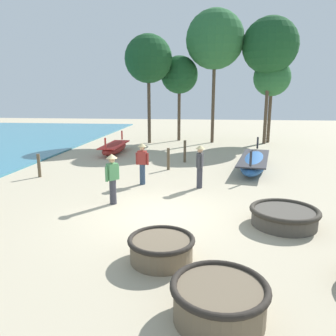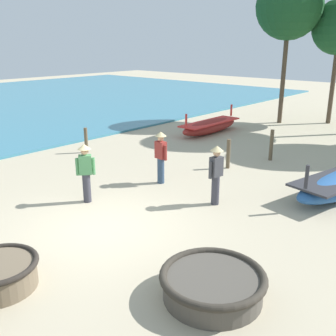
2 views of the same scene
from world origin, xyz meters
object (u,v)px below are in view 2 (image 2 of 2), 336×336
Objects in this scene: fisherman_hauling at (216,171)px; fisherman_crouching at (86,169)px; mooring_post_shoreline at (271,145)px; fisherman_with_hat at (161,154)px; tree_tall_back at (289,6)px; mooring_post_inland at (228,154)px; long_boat_ochre_hull at (210,126)px; mooring_post_mid_beach at (86,140)px; coracle_far_left at (213,284)px.

fisherman_crouching is at bearing -141.16° from fisherman_hauling.
mooring_post_shoreline is at bearing 100.20° from fisherman_hauling.
fisherman_with_hat is 12.84m from tree_tall_back.
tree_tall_back is (-2.45, 8.93, 5.51)m from mooring_post_inland.
mooring_post_inland is at bearing 74.96° from fisherman_with_hat.
mooring_post_shoreline is (-0.88, 4.91, -0.37)m from fisherman_hauling.
fisherman_with_hat is (3.08, -6.94, 0.61)m from long_boat_ochre_hull.
fisherman_with_hat is at bearing -106.79° from mooring_post_shoreline.
fisherman_crouching is 1.63× the size of mooring_post_mid_beach.
mooring_post_inland is at bearing 117.29° from fisherman_hauling.
tree_tall_back is (-6.39, 15.42, 5.76)m from coracle_far_left.
long_boat_ochre_hull is at bearing -106.10° from tree_tall_back.
long_boat_ochre_hull is 3.88× the size of mooring_post_inland.
mooring_post_inland is (1.23, 5.24, -0.43)m from fisherman_crouching.
fisherman_crouching is 1.00× the size of fisherman_hauling.
fisherman_crouching is (-5.17, 1.24, 0.69)m from coracle_far_left.
fisherman_crouching is 3.57m from fisherman_hauling.
fisherman_with_hat is 1.42× the size of mooring_post_shoreline.
mooring_post_shoreline is at bearing 73.21° from fisherman_with_hat.
mooring_post_mid_beach is 7.29m from mooring_post_shoreline.
long_boat_ochre_hull is 9.01m from fisherman_hauling.
tree_tall_back is at bearing 98.38° from fisherman_with_hat.
coracle_far_left is at bearing -38.80° from fisherman_with_hat.
fisherman_crouching reaches higher than long_boat_ochre_hull.
fisherman_crouching is at bearing -74.70° from long_boat_ochre_hull.
long_boat_ochre_hull is 4.00× the size of mooring_post_mid_beach.
fisherman_crouching is 0.22× the size of tree_tall_back.
fisherman_with_hat is 2.86m from mooring_post_inland.
fisherman_hauling is 0.22× the size of tree_tall_back.
mooring_post_shoreline is (4.48, -2.30, 0.24)m from long_boat_ochre_hull.
fisherman_hauling is at bearing -53.34° from long_boat_ochre_hull.
mooring_post_mid_beach is 0.87× the size of mooring_post_shoreline.
fisherman_crouching and fisherman_with_hat have the same top height.
coracle_far_left is 10.38m from mooring_post_mid_beach.
tree_tall_back is (-1.72, 11.66, 5.08)m from fisherman_with_hat.
mooring_post_inland is (-0.67, -1.91, -0.06)m from mooring_post_shoreline.
coracle_far_left is 1.13× the size of fisherman_hauling.
mooring_post_mid_beach is at bearing 172.36° from fisherman_hauling.
mooring_post_shoreline is (1.40, 4.64, -0.37)m from fisherman_with_hat.
fisherman_crouching is (2.58, -9.45, 0.61)m from long_boat_ochre_hull.
tree_tall_back is at bearing 73.90° from long_boat_ochre_hull.
fisherman_crouching reaches higher than coracle_far_left.
fisherman_crouching reaches higher than mooring_post_mid_beach.
long_boat_ochre_hull is at bearing 75.45° from mooring_post_mid_beach.
fisherman_crouching is at bearing -37.04° from mooring_post_mid_beach.
tree_tall_back is at bearing 113.93° from mooring_post_shoreline.
fisherman_with_hat is 0.22× the size of tree_tall_back.
mooring_post_mid_beach is 5.82m from mooring_post_inland.
fisherman_with_hat is (0.50, 2.51, 0.00)m from fisherman_crouching.
tree_tall_back reaches higher than fisherman_hauling.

